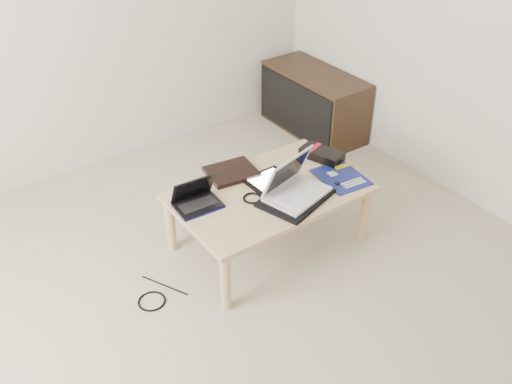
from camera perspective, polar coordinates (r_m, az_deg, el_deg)
ground at (r=3.00m, az=-2.86°, el=-14.19°), size 4.00×4.00×0.00m
room_shell at (r=2.06m, az=-4.25°, el=18.22°), size 4.20×4.20×2.70m
coffee_table at (r=3.31m, az=1.30°, el=-0.49°), size 1.10×0.70×0.40m
media_cabinet at (r=4.66m, az=5.74°, el=8.91°), size 0.41×0.90×0.50m
book at (r=3.42m, az=-2.46°, el=1.99°), size 0.32×0.28×0.03m
netbook at (r=3.16m, az=-5.98°, el=-0.78°), size 0.26×0.20×0.17m
tablet at (r=3.36m, az=1.19°, el=1.22°), size 0.27×0.21×0.01m
remote at (r=3.38m, az=3.42°, el=1.44°), size 0.08×0.20×0.02m
neoprene_sleeve at (r=3.21m, az=3.96°, el=-0.59°), size 0.46×0.39×0.02m
white_laptop at (r=3.20m, az=3.81°, el=0.57°), size 0.40×0.33×0.24m
motherboard at (r=3.43m, az=8.51°, el=1.50°), size 0.28×0.34×0.01m
gpu_box at (r=3.59m, az=6.58°, el=3.78°), size 0.21×0.29×0.06m
cable_coil at (r=3.20m, az=-0.37°, el=-0.62°), size 0.13×0.13×0.01m
floor_cable_coil at (r=3.21m, az=-10.38°, el=-10.69°), size 0.16×0.16×0.01m
floor_cable_trail at (r=3.28m, az=-9.14°, el=-9.20°), size 0.14×0.28×0.01m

